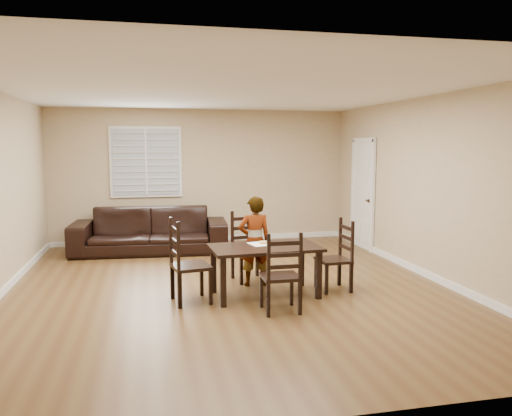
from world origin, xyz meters
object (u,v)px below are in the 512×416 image
at_px(dining_table, 265,253).
at_px(chair_right, 341,258).
at_px(child, 255,241).
at_px(sofa, 150,230).
at_px(chair_left, 181,265).
at_px(chair_near, 246,248).
at_px(donut, 263,242).
at_px(chair_far, 283,277).

relative_size(dining_table, chair_right, 1.50).
relative_size(child, sofa, 0.45).
relative_size(chair_left, chair_right, 1.09).
relative_size(chair_right, child, 0.77).
distance_m(chair_near, chair_right, 1.44).
bearing_deg(chair_near, donut, -94.32).
height_order(dining_table, chair_right, chair_right).
bearing_deg(sofa, chair_near, -53.68).
relative_size(chair_far, chair_right, 1.00).
xyz_separation_m(chair_left, donut, (1.11, 0.24, 0.20)).
bearing_deg(chair_far, chair_right, -141.77).
xyz_separation_m(dining_table, chair_near, (-0.07, 0.92, -0.11)).
bearing_deg(chair_left, donut, -87.26).
distance_m(chair_near, donut, 0.79).
distance_m(chair_left, child, 1.23).
bearing_deg(dining_table, chair_left, -179.29).
bearing_deg(sofa, dining_table, -60.96).
bearing_deg(chair_left, chair_far, -130.48).
bearing_deg(chair_right, chair_near, -129.28).
distance_m(dining_table, donut, 0.20).
height_order(chair_near, sofa, chair_near).
bearing_deg(donut, dining_table, -93.05).
distance_m(child, sofa, 2.97).
xyz_separation_m(dining_table, child, (-0.03, 0.51, 0.06)).
height_order(chair_near, child, child).
distance_m(chair_near, chair_left, 1.43).
bearing_deg(chair_left, chair_right, -95.71).
relative_size(chair_near, chair_left, 0.95).
height_order(chair_near, chair_left, chair_left).
bearing_deg(sofa, donut, -59.64).
bearing_deg(donut, chair_left, -167.93).
xyz_separation_m(chair_right, child, (-1.12, 0.45, 0.19)).
bearing_deg(chair_far, child, -86.88).
relative_size(chair_near, donut, 9.35).
bearing_deg(chair_right, child, -114.76).
distance_m(chair_far, chair_left, 1.33).
bearing_deg(sofa, chair_far, -64.99).
distance_m(dining_table, chair_near, 0.93).
relative_size(chair_near, child, 0.80).
relative_size(dining_table, child, 1.15).
relative_size(chair_left, donut, 9.84).
bearing_deg(chair_far, sofa, -68.72).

